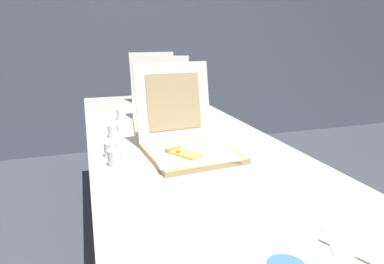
{
  "coord_description": "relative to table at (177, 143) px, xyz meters",
  "views": [
    {
      "loc": [
        -0.42,
        -0.84,
        1.18
      ],
      "look_at": [
        0.02,
        0.49,
        0.79
      ],
      "focal_mm": 30.77,
      "sensor_mm": 36.0,
      "label": 1
    }
  ],
  "objects": [
    {
      "name": "wall_back",
      "position": [
        0.0,
        2.08,
        0.62
      ],
      "size": [
        10.0,
        0.1,
        2.6
      ],
      "primitive_type": "cube",
      "color": "slate",
      "rests_on": "ground"
    },
    {
      "name": "table",
      "position": [
        0.0,
        0.0,
        0.0
      ],
      "size": [
        0.85,
        2.45,
        0.73
      ],
      "color": "beige",
      "rests_on": "ground"
    },
    {
      "name": "pizza_box_front",
      "position": [
        -0.03,
        -0.28,
        0.1
      ],
      "size": [
        0.38,
        0.43,
        0.36
      ],
      "rotation": [
        0.0,
        0.0,
        0.09
      ],
      "color": "tan",
      "rests_on": "table"
    },
    {
      "name": "pizza_box_middle",
      "position": [
        -0.01,
        0.23,
        0.1
      ],
      "size": [
        0.38,
        0.42,
        0.36
      ],
      "rotation": [
        0.0,
        0.0,
        -0.11
      ],
      "color": "tan",
      "rests_on": "table"
    },
    {
      "name": "pizza_box_back",
      "position": [
        0.1,
        0.78,
        0.1
      ],
      "size": [
        0.38,
        0.43,
        0.36
      ],
      "rotation": [
        0.0,
        0.0,
        0.11
      ],
      "color": "tan",
      "rests_on": "table"
    },
    {
      "name": "cup_white_near_center",
      "position": [
        -0.34,
        -0.23,
        0.07
      ],
      "size": [
        0.05,
        0.05,
        0.06
      ],
      "primitive_type": "cylinder",
      "color": "white",
      "rests_on": "table"
    },
    {
      "name": "cup_white_mid",
      "position": [
        -0.3,
        0.05,
        0.07
      ],
      "size": [
        0.05,
        0.05,
        0.06
      ],
      "primitive_type": "cylinder",
      "color": "white",
      "rests_on": "table"
    },
    {
      "name": "cup_white_near_left",
      "position": [
        -0.33,
        -0.33,
        0.07
      ],
      "size": [
        0.05,
        0.05,
        0.06
      ],
      "primitive_type": "cylinder",
      "color": "white",
      "rests_on": "table"
    },
    {
      "name": "cup_white_far",
      "position": [
        -0.22,
        0.4,
        0.07
      ],
      "size": [
        0.05,
        0.05,
        0.06
      ],
      "primitive_type": "cylinder",
      "color": "white",
      "rests_on": "table"
    },
    {
      "name": "napkin_pile",
      "position": [
        0.16,
        -1.0,
        0.05
      ],
      "size": [
        0.17,
        0.17,
        0.01
      ],
      "color": "white",
      "rests_on": "table"
    }
  ]
}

